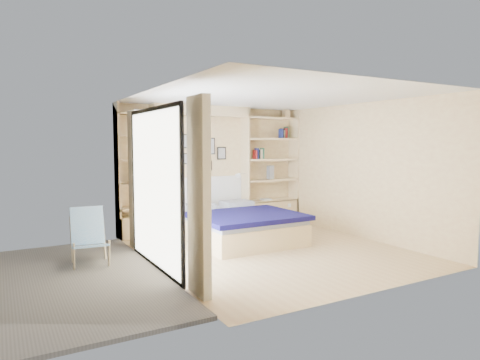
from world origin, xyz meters
TOP-DOWN VIEW (x-y plane):
  - ground at (0.00, 0.00)m, footprint 4.50×4.50m
  - room_shell at (-0.39, 1.52)m, footprint 4.50×4.50m
  - bed at (-0.13, 0.97)m, footprint 1.82×2.40m
  - photo_gallery at (-0.45, 2.22)m, footprint 1.48×0.02m
  - reading_lamps at (-0.30, 2.00)m, footprint 1.92×0.12m
  - shelf_decor at (1.09, 2.07)m, footprint 3.59×0.23m
  - deck at (-3.60, 0.00)m, footprint 3.20×4.00m
  - deck_chair at (-2.75, 0.72)m, footprint 0.57×0.87m

SIDE VIEW (x-z plane):
  - ground at x=0.00m, z-range 0.00..0.00m
  - deck at x=-3.60m, z-range -0.03..0.03m
  - bed at x=-0.13m, z-range -0.25..0.82m
  - deck_chair at x=-2.75m, z-range -0.02..0.81m
  - room_shell at x=-0.39m, z-range -1.17..3.33m
  - reading_lamps at x=-0.30m, z-range 1.03..1.17m
  - photo_gallery at x=-0.45m, z-range 1.19..2.01m
  - shelf_decor at x=1.09m, z-range 0.67..2.70m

